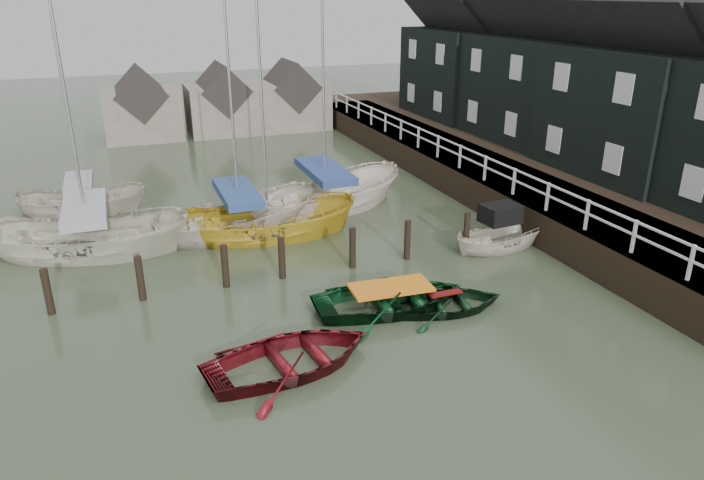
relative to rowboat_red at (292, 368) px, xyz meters
name	(u,v)px	position (x,y,z in m)	size (l,w,h in m)	color
ground	(350,314)	(2.32, 2.12, 0.00)	(120.00, 120.00, 0.00)	#323C26
pier	(464,171)	(11.79, 12.12, 0.71)	(3.04, 32.00, 2.70)	black
land_strip	(560,174)	(17.32, 12.12, 0.00)	(14.00, 38.00, 1.50)	black
quay_houses	(594,60)	(17.31, 10.77, 5.68)	(6.52, 28.14, 10.01)	black
mooring_pilings	(285,263)	(1.20, 5.12, 0.50)	(13.72, 0.22, 1.80)	black
far_sheds	(220,104)	(3.15, 28.12, 1.86)	(14.00, 4.08, 4.39)	#665B51
rowboat_red	(292,368)	(0.00, 0.00, 0.00)	(3.07, 4.30, 0.89)	#560C11
rowboat_green	(390,308)	(3.52, 2.00, 0.00)	(3.22, 4.51, 0.93)	black
rowboat_dkgreen	(445,309)	(4.97, 1.40, 0.00)	(2.47, 3.46, 0.72)	black
motorboat	(500,244)	(9.12, 4.88, 0.12)	(3.93, 1.77, 2.29)	beige
sailboat_a	(91,251)	(-4.66, 9.55, 0.06)	(7.53, 4.68, 11.00)	beige
sailboat_b	(240,229)	(0.67, 9.83, 0.07)	(7.00, 3.78, 12.70)	beige
sailboat_c	(269,235)	(1.59, 8.97, 0.01)	(6.94, 3.42, 10.95)	gold
sailboat_d	(325,208)	(4.54, 11.08, 0.06)	(7.75, 4.28, 12.31)	beige
sailboat_e	(83,210)	(-5.03, 14.41, 0.06)	(5.64, 3.31, 8.83)	#B9AD9E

